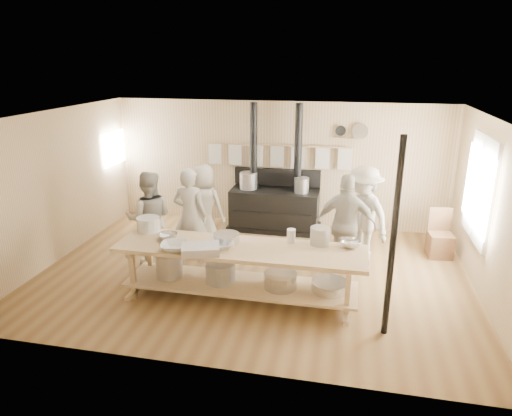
# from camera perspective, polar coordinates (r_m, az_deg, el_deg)

# --- Properties ---
(ground) EXTENTS (7.00, 7.00, 0.00)m
(ground) POSITION_cam_1_polar(r_m,az_deg,el_deg) (7.71, -0.36, -8.10)
(ground) COLOR brown
(ground) RESTS_ON ground
(room_shell) EXTENTS (7.00, 7.00, 7.00)m
(room_shell) POSITION_cam_1_polar(r_m,az_deg,el_deg) (7.14, -0.39, 3.65)
(room_shell) COLOR tan
(room_shell) RESTS_ON ground
(window_right) EXTENTS (0.09, 1.50, 1.65)m
(window_right) POSITION_cam_1_polar(r_m,az_deg,el_deg) (7.86, 26.23, 2.17)
(window_right) COLOR beige
(window_right) RESTS_ON ground
(left_opening) EXTENTS (0.00, 0.90, 0.90)m
(left_opening) POSITION_cam_1_polar(r_m,az_deg,el_deg) (10.20, -17.32, 7.16)
(left_opening) COLOR white
(left_opening) RESTS_ON ground
(stove) EXTENTS (1.90, 0.75, 2.60)m
(stove) POSITION_cam_1_polar(r_m,az_deg,el_deg) (9.45, 2.31, 0.37)
(stove) COLOR black
(stove) RESTS_ON ground
(towel_rail) EXTENTS (3.00, 0.04, 0.47)m
(towel_rail) POSITION_cam_1_polar(r_m,az_deg,el_deg) (9.45, 2.72, 6.87)
(towel_rail) COLOR tan
(towel_rail) RESTS_ON ground
(back_wall_shelf) EXTENTS (0.63, 0.14, 0.32)m
(back_wall_shelf) POSITION_cam_1_polar(r_m,az_deg,el_deg) (9.29, 11.86, 9.10)
(back_wall_shelf) COLOR tan
(back_wall_shelf) RESTS_ON ground
(prep_table) EXTENTS (3.60, 0.90, 0.85)m
(prep_table) POSITION_cam_1_polar(r_m,az_deg,el_deg) (6.70, -2.09, -7.45)
(prep_table) COLOR tan
(prep_table) RESTS_ON ground
(support_post) EXTENTS (0.08, 0.08, 2.60)m
(support_post) POSITION_cam_1_polar(r_m,az_deg,el_deg) (5.83, 16.78, -3.94)
(support_post) COLOR black
(support_post) RESTS_ON ground
(cook_far_left) EXTENTS (0.63, 0.43, 1.68)m
(cook_far_left) POSITION_cam_1_polar(r_m,az_deg,el_deg) (7.95, -8.24, -0.91)
(cook_far_left) COLOR #B5AFA0
(cook_far_left) RESTS_ON ground
(cook_left) EXTENTS (0.96, 0.85, 1.65)m
(cook_left) POSITION_cam_1_polar(r_m,az_deg,el_deg) (7.96, -13.17, -1.31)
(cook_left) COLOR #B5AFA0
(cook_left) RESTS_ON ground
(cook_center) EXTENTS (0.84, 0.61, 1.60)m
(cook_center) POSITION_cam_1_polar(r_m,az_deg,el_deg) (8.49, -6.56, 0.14)
(cook_center) COLOR #B5AFA0
(cook_center) RESTS_ON ground
(cook_right) EXTENTS (1.02, 0.50, 1.69)m
(cook_right) POSITION_cam_1_polar(r_m,az_deg,el_deg) (7.54, 11.19, -2.09)
(cook_right) COLOR #B5AFA0
(cook_right) RESTS_ON ground
(cook_by_window) EXTENTS (1.25, 1.24, 1.73)m
(cook_by_window) POSITION_cam_1_polar(r_m,az_deg,el_deg) (8.03, 13.14, -0.84)
(cook_by_window) COLOR #B5AFA0
(cook_by_window) RESTS_ON ground
(chair) EXTENTS (0.44, 0.44, 0.87)m
(chair) POSITION_cam_1_polar(r_m,az_deg,el_deg) (8.88, 21.98, -4.04)
(chair) COLOR #513320
(chair) RESTS_ON ground
(bowl_white_a) EXTENTS (0.47, 0.47, 0.10)m
(bowl_white_a) POSITION_cam_1_polar(r_m,az_deg,el_deg) (6.55, -10.18, -4.75)
(bowl_white_a) COLOR silver
(bowl_white_a) RESTS_ON prep_table
(bowl_steel_a) EXTENTS (0.43, 0.43, 0.09)m
(bowl_steel_a) POSITION_cam_1_polar(r_m,az_deg,el_deg) (6.92, -11.01, -3.51)
(bowl_steel_a) COLOR silver
(bowl_steel_a) RESTS_ON prep_table
(bowl_white_b) EXTENTS (0.53, 0.53, 0.09)m
(bowl_white_b) POSITION_cam_1_polar(r_m,az_deg,el_deg) (6.52, -4.52, -4.61)
(bowl_white_b) COLOR silver
(bowl_white_b) RESTS_ON prep_table
(bowl_steel_b) EXTENTS (0.32, 0.32, 0.10)m
(bowl_steel_b) POSITION_cam_1_polar(r_m,az_deg,el_deg) (6.68, 11.70, -4.38)
(bowl_steel_b) COLOR silver
(bowl_steel_b) RESTS_ON prep_table
(roasting_pan) EXTENTS (0.60, 0.49, 0.11)m
(roasting_pan) POSITION_cam_1_polar(r_m,az_deg,el_deg) (6.37, -6.95, -5.16)
(roasting_pan) COLOR #B2B2B7
(roasting_pan) RESTS_ON prep_table
(mixing_bowl_large) EXTENTS (0.47, 0.47, 0.12)m
(mixing_bowl_large) POSITION_cam_1_polar(r_m,az_deg,el_deg) (6.72, -3.73, -3.74)
(mixing_bowl_large) COLOR silver
(mixing_bowl_large) RESTS_ON prep_table
(bucket_galv) EXTENTS (0.34, 0.34, 0.26)m
(bucket_galv) POSITION_cam_1_polar(r_m,az_deg,el_deg) (6.66, 7.99, -3.48)
(bucket_galv) COLOR gray
(bucket_galv) RESTS_ON prep_table
(deep_bowl_enamel) EXTENTS (0.38, 0.38, 0.22)m
(deep_bowl_enamel) POSITION_cam_1_polar(r_m,az_deg,el_deg) (7.31, -13.32, -1.96)
(deep_bowl_enamel) COLOR silver
(deep_bowl_enamel) RESTS_ON prep_table
(pitcher) EXTENTS (0.17, 0.17, 0.20)m
(pitcher) POSITION_cam_1_polar(r_m,az_deg,el_deg) (6.70, 4.42, -3.47)
(pitcher) COLOR silver
(pitcher) RESTS_ON prep_table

